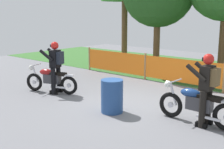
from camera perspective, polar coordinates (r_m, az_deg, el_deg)
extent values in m
cube|color=slate|center=(8.64, 4.24, -5.61)|extent=(24.00, 24.00, 0.02)
cube|color=#386B2D|center=(13.79, 19.35, 0.39)|extent=(24.00, 6.36, 0.01)
cylinder|color=#997547|center=(13.61, -4.41, 3.11)|extent=(0.08, 0.08, 1.05)
cylinder|color=#997547|center=(11.63, 6.46, 1.58)|extent=(0.08, 0.08, 1.05)
cylinder|color=#997547|center=(10.23, 20.97, -0.53)|extent=(0.08, 0.08, 1.05)
cube|color=orange|center=(12.56, 0.60, 2.51)|extent=(3.03, 0.02, 0.85)
cube|color=orange|center=(10.84, 13.26, 0.70)|extent=(3.03, 0.02, 0.85)
cylinder|color=brown|center=(14.44, 2.43, 7.83)|extent=(0.28, 0.28, 3.16)
cylinder|color=brown|center=(13.04, 8.64, 5.72)|extent=(0.28, 0.28, 2.44)
cylinder|color=brown|center=(12.76, 20.64, 5.60)|extent=(0.28, 0.28, 2.72)
torus|color=black|center=(7.55, 11.33, -5.78)|extent=(0.64, 0.11, 0.64)
cylinder|color=silver|center=(7.55, 11.33, -5.78)|extent=(0.14, 0.06, 0.14)
cube|color=#38383D|center=(7.18, 16.60, -5.47)|extent=(0.60, 0.24, 0.32)
ellipsoid|color=navy|center=(7.21, 15.04, -3.49)|extent=(0.52, 0.24, 0.22)
cube|color=black|center=(7.04, 18.54, -4.34)|extent=(0.56, 0.22, 0.10)
cylinder|color=silver|center=(7.44, 11.82, -3.74)|extent=(0.23, 0.06, 0.57)
sphere|color=white|center=(7.46, 10.83, -1.84)|extent=(0.18, 0.18, 0.18)
cylinder|color=silver|center=(7.34, 12.20, -1.24)|extent=(0.03, 0.60, 0.03)
cylinder|color=silver|center=(7.02, 18.24, -8.05)|extent=(0.55, 0.07, 0.07)
torus|color=black|center=(10.23, -14.84, -1.42)|extent=(0.60, 0.30, 0.60)
cylinder|color=silver|center=(10.23, -14.84, -1.42)|extent=(0.14, 0.10, 0.13)
torus|color=black|center=(9.53, -8.38, -2.10)|extent=(0.60, 0.30, 0.60)
cylinder|color=silver|center=(9.53, -8.38, -2.10)|extent=(0.14, 0.10, 0.13)
cube|color=#38383D|center=(9.80, -11.54, -0.81)|extent=(0.61, 0.41, 0.30)
ellipsoid|color=maroon|center=(9.88, -12.65, 0.46)|extent=(0.54, 0.38, 0.21)
cube|color=black|center=(9.64, -10.40, 0.11)|extent=(0.57, 0.37, 0.09)
cube|color=silver|center=(9.46, -8.44, -0.16)|extent=(0.37, 0.26, 0.04)
cylinder|color=silver|center=(10.14, -14.66, 0.05)|extent=(0.22, 0.12, 0.54)
sphere|color=white|center=(10.19, -15.42, 1.31)|extent=(0.22, 0.22, 0.17)
cylinder|color=silver|center=(10.06, -14.58, 1.82)|extent=(0.22, 0.54, 0.03)
cylinder|color=silver|center=(9.60, -10.48, -2.45)|extent=(0.51, 0.24, 0.07)
cylinder|color=black|center=(7.00, 17.14, -6.52)|extent=(0.15, 0.15, 0.86)
cube|color=black|center=(7.13, 16.95, -9.35)|extent=(0.26, 0.11, 0.12)
cylinder|color=black|center=(7.29, 18.16, -5.88)|extent=(0.15, 0.15, 0.86)
cube|color=black|center=(7.40, 17.98, -8.61)|extent=(0.26, 0.11, 0.12)
cube|color=black|center=(6.97, 18.02, -0.63)|extent=(0.24, 0.36, 0.56)
cylinder|color=black|center=(6.81, 15.97, 0.29)|extent=(0.48, 0.10, 0.38)
cylinder|color=black|center=(7.21, 17.46, 0.81)|extent=(0.48, 0.10, 0.38)
sphere|color=red|center=(6.89, 18.24, 2.83)|extent=(0.25, 0.25, 0.25)
cube|color=black|center=(6.93, 17.48, 2.92)|extent=(0.03, 0.18, 0.08)
cube|color=brown|center=(6.90, 19.34, -0.49)|extent=(0.16, 0.28, 0.40)
cylinder|color=black|center=(9.60, -11.32, -1.31)|extent=(0.19, 0.19, 0.86)
cube|color=black|center=(9.69, -11.24, -3.44)|extent=(0.28, 0.19, 0.12)
cylinder|color=black|center=(9.87, -10.34, -0.92)|extent=(0.19, 0.19, 0.86)
cube|color=black|center=(9.96, -10.26, -3.00)|extent=(0.28, 0.19, 0.12)
cube|color=black|center=(9.61, -10.99, 3.02)|extent=(0.35, 0.42, 0.56)
cylinder|color=black|center=(9.50, -12.64, 3.61)|extent=(0.49, 0.26, 0.38)
cylinder|color=black|center=(9.87, -11.23, 3.96)|extent=(0.49, 0.26, 0.38)
sphere|color=red|center=(9.55, -11.09, 5.54)|extent=(0.32, 0.32, 0.25)
cube|color=black|center=(9.61, -11.60, 5.55)|extent=(0.09, 0.18, 0.08)
cube|color=#1E232D|center=(9.51, -10.12, 3.21)|extent=(0.25, 0.32, 0.40)
cylinder|color=navy|center=(7.72, 0.00, -4.22)|extent=(0.58, 0.58, 0.88)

